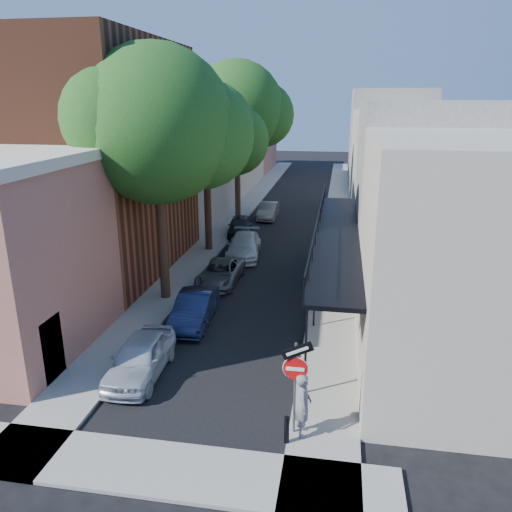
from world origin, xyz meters
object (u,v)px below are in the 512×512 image
at_px(oak_near, 168,128).
at_px(parked_car_d, 244,246).
at_px(parked_car_b, 194,309).
at_px(bollard, 287,430).
at_px(parked_car_f, 268,211).
at_px(sign_post, 295,372).
at_px(oak_mid, 213,135).
at_px(parked_car_e, 240,226).
at_px(parked_car_c, 220,273).
at_px(pedestrian, 303,405).
at_px(oak_far, 243,110).
at_px(parked_car_a, 140,357).

relative_size(oak_near, parked_car_d, 2.47).
bearing_deg(parked_car_b, parked_car_d, 85.37).
relative_size(bollard, parked_car_f, 0.21).
bearing_deg(parked_car_b, oak_near, 119.61).
height_order(sign_post, parked_car_b, sign_post).
height_order(oak_near, oak_mid, oak_near).
height_order(parked_car_b, parked_car_e, parked_car_e).
xyz_separation_m(bollard, parked_car_c, (-4.73, 11.97, 0.05)).
bearing_deg(parked_car_c, pedestrian, -65.13).
relative_size(bollard, oak_mid, 0.08).
xyz_separation_m(oak_far, parked_car_f, (1.95, -0.15, -7.62)).
height_order(parked_car_b, parked_car_f, parked_car_b).
xyz_separation_m(parked_car_d, pedestrian, (4.80, -16.17, 0.38)).
xyz_separation_m(parked_car_f, pedestrian, (4.80, -26.16, 0.42)).
bearing_deg(oak_near, parked_car_a, -81.54).
bearing_deg(pedestrian, parked_car_c, 19.93).
height_order(parked_car_d, parked_car_f, parked_car_d).
bearing_deg(parked_car_f, sign_post, -80.70).
xyz_separation_m(oak_near, parked_car_d, (1.97, 6.87, -7.21)).
bearing_deg(parked_car_b, sign_post, -56.79).
relative_size(sign_post, parked_car_b, 0.75).
distance_m(oak_near, parked_car_c, 7.81).
xyz_separation_m(oak_near, parked_car_f, (1.97, 16.86, -7.24)).
relative_size(sign_post, oak_mid, 0.29).
bearing_deg(parked_car_a, parked_car_c, 84.31).
distance_m(sign_post, oak_near, 12.77).
relative_size(parked_car_b, parked_car_e, 1.01).
distance_m(sign_post, parked_car_f, 26.58).
bearing_deg(oak_mid, oak_far, 89.59).
bearing_deg(parked_car_b, pedestrian, -55.50).
height_order(sign_post, pedestrian, sign_post).
distance_m(parked_car_d, parked_car_f, 9.99).
bearing_deg(oak_far, pedestrian, -75.60).
xyz_separation_m(oak_near, oak_mid, (-0.05, 7.97, -0.82)).
distance_m(parked_car_d, pedestrian, 16.88).
bearing_deg(oak_near, parked_car_d, 74.03).
relative_size(parked_car_d, pedestrian, 2.47).
height_order(sign_post, parked_car_e, sign_post).
relative_size(parked_car_a, parked_car_c, 0.97).
relative_size(oak_mid, pedestrian, 5.46).
distance_m(bollard, parked_car_c, 12.87).
relative_size(parked_car_b, parked_car_d, 0.87).
relative_size(sign_post, parked_car_e, 0.76).
bearing_deg(parked_car_d, bollard, -80.83).
height_order(parked_car_c, parked_car_e, parked_car_e).
xyz_separation_m(oak_mid, pedestrian, (6.82, -17.27, -6.00)).
bearing_deg(parked_car_a, pedestrian, -24.31).
bearing_deg(parked_car_d, oak_mid, 145.87).
bearing_deg(oak_near, oak_mid, 90.37).
bearing_deg(parked_car_f, oak_near, -97.25).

